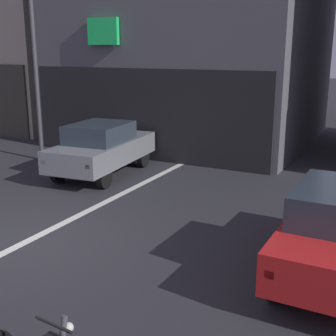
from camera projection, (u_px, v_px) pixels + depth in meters
ground_plane at (23, 243)px, 9.14m from camera, size 120.00×120.00×0.00m
lane_centre_line at (162, 174)px, 14.29m from camera, size 0.20×18.00×0.01m
car_grey_crossing_near at (102, 147)px, 13.97m from camera, size 2.15×4.25×1.64m
street_lamp at (33, 32)px, 14.98m from camera, size 0.36×0.36×7.25m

